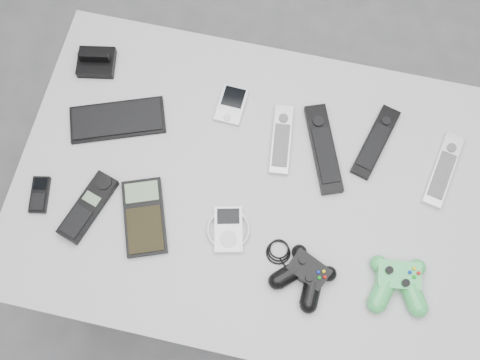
% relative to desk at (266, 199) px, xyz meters
% --- Properties ---
extents(floor, '(3.50, 3.50, 0.00)m').
position_rel_desk_xyz_m(floor, '(-0.06, -0.07, -0.73)').
color(floor, slate).
rests_on(floor, ground).
extents(desk, '(1.19, 0.77, 0.80)m').
position_rel_desk_xyz_m(desk, '(0.00, 0.00, 0.00)').
color(desk, '#9D9DA0').
rests_on(desk, floor).
extents(pda_keyboard, '(0.25, 0.17, 0.01)m').
position_rel_desk_xyz_m(pda_keyboard, '(-0.40, 0.10, 0.08)').
color(pda_keyboard, black).
rests_on(pda_keyboard, desk).
extents(dock_bracket, '(0.10, 0.10, 0.05)m').
position_rel_desk_xyz_m(dock_bracket, '(-0.49, 0.24, 0.09)').
color(dock_bracket, black).
rests_on(dock_bracket, desk).
extents(pda, '(0.07, 0.10, 0.02)m').
position_rel_desk_xyz_m(pda, '(-0.13, 0.20, 0.08)').
color(pda, '#B7B8BF').
rests_on(pda, desk).
extents(remote_silver_a, '(0.06, 0.18, 0.02)m').
position_rel_desk_xyz_m(remote_silver_a, '(0.01, 0.13, 0.08)').
color(remote_silver_a, '#B7B8BF').
rests_on(remote_silver_a, desk).
extents(remote_black_a, '(0.13, 0.23, 0.02)m').
position_rel_desk_xyz_m(remote_black_a, '(0.11, 0.13, 0.08)').
color(remote_black_a, black).
rests_on(remote_black_a, desk).
extents(remote_black_b, '(0.10, 0.20, 0.02)m').
position_rel_desk_xyz_m(remote_black_b, '(0.23, 0.17, 0.08)').
color(remote_black_b, black).
rests_on(remote_black_b, desk).
extents(remote_silver_b, '(0.08, 0.20, 0.02)m').
position_rel_desk_xyz_m(remote_silver_b, '(0.40, 0.14, 0.08)').
color(remote_silver_b, silver).
rests_on(remote_silver_b, desk).
extents(mobile_phone, '(0.06, 0.09, 0.01)m').
position_rel_desk_xyz_m(mobile_phone, '(-0.52, -0.13, 0.08)').
color(mobile_phone, black).
rests_on(mobile_phone, desk).
extents(cordless_handset, '(0.10, 0.18, 0.03)m').
position_rel_desk_xyz_m(cordless_handset, '(-0.40, -0.14, 0.08)').
color(cordless_handset, black).
rests_on(cordless_handset, desk).
extents(calculator, '(0.15, 0.20, 0.02)m').
position_rel_desk_xyz_m(calculator, '(-0.26, -0.13, 0.08)').
color(calculator, black).
rests_on(calculator, desk).
extents(mp3_player, '(0.12, 0.13, 0.02)m').
position_rel_desk_xyz_m(mp3_player, '(-0.07, -0.12, 0.08)').
color(mp3_player, white).
rests_on(mp3_player, desk).
extents(controller_black, '(0.24, 0.21, 0.04)m').
position_rel_desk_xyz_m(controller_black, '(0.12, -0.18, 0.09)').
color(controller_black, black).
rests_on(controller_black, desk).
extents(controller_green, '(0.15, 0.16, 0.05)m').
position_rel_desk_xyz_m(controller_green, '(0.32, -0.15, 0.09)').
color(controller_green, green).
rests_on(controller_green, desk).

